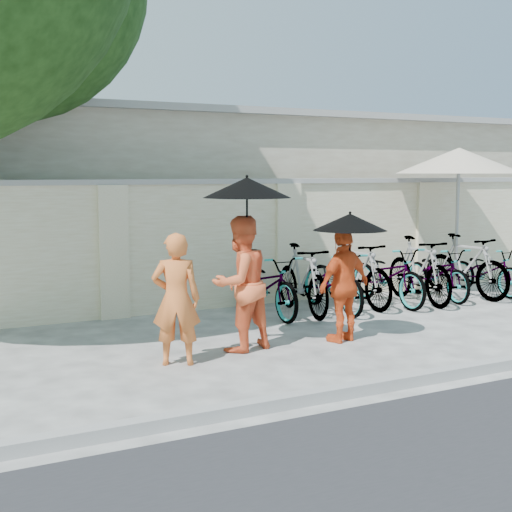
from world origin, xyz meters
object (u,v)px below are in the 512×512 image
monk_left (176,299)px  patio_umbrella (459,162)px  monk_right (344,285)px  monk_center (240,284)px

monk_left → patio_umbrella: (6.09, 2.01, 1.60)m
monk_left → monk_right: (2.33, 0.04, -0.02)m
monk_center → patio_umbrella: 5.65m
monk_center → monk_right: bearing=157.4°
monk_center → patio_umbrella: bearing=-175.2°
monk_right → patio_umbrella: bearing=-166.2°
monk_center → patio_umbrella: (5.15, 1.76, 1.53)m
monk_right → patio_umbrella: (3.76, 1.96, 1.62)m
monk_center → patio_umbrella: patio_umbrella is taller
monk_right → monk_center: bearing=-22.3°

